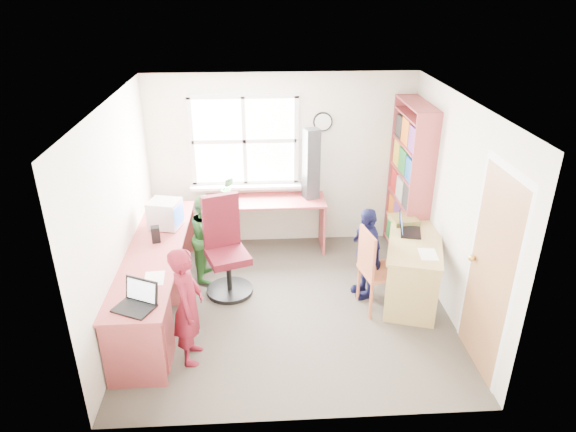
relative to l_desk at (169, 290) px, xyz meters
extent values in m
cube|color=#403A32|center=(1.31, 0.28, -0.47)|extent=(3.60, 3.40, 0.02)
cube|color=white|center=(1.31, 0.28, 1.95)|extent=(3.60, 3.40, 0.02)
cube|color=silver|center=(1.31, 1.99, 0.74)|extent=(3.60, 0.02, 2.40)
cube|color=silver|center=(1.31, -1.43, 0.74)|extent=(3.60, 0.02, 2.40)
cube|color=silver|center=(-0.50, 0.28, 0.74)|extent=(0.02, 3.40, 2.40)
cube|color=silver|center=(3.12, 0.28, 0.74)|extent=(0.02, 3.40, 2.40)
cube|color=white|center=(0.81, 1.97, 1.04)|extent=(1.40, 0.01, 1.20)
cube|color=white|center=(0.81, 1.96, 1.04)|extent=(1.48, 0.04, 1.28)
cube|color=#9F6D44|center=(3.09, -0.77, 0.54)|extent=(0.02, 0.82, 2.00)
sphere|color=gold|center=(3.06, -0.44, 0.54)|extent=(0.07, 0.07, 0.07)
cylinder|color=black|center=(1.86, 1.96, 1.29)|extent=(0.26, 0.03, 0.26)
cylinder|color=white|center=(1.86, 1.95, 1.29)|extent=(0.22, 0.01, 0.22)
cube|color=#A84344|center=(-0.19, 0.38, 0.28)|extent=(0.60, 2.70, 0.03)
cube|color=#A84344|center=(1.06, 1.70, 0.28)|extent=(1.65, 0.56, 0.03)
cube|color=#A84344|center=(-0.19, 0.38, -0.10)|extent=(0.56, 0.03, 0.72)
cube|color=#A84344|center=(-0.19, -0.94, -0.10)|extent=(0.56, 0.03, 0.72)
cube|color=#A84344|center=(-0.19, 1.70, -0.10)|extent=(0.56, 0.03, 0.72)
cube|color=#A84344|center=(1.86, 1.70, -0.10)|extent=(0.03, 0.52, 0.72)
cube|color=#A84344|center=(-0.19, -0.57, -0.10)|extent=(0.54, 0.45, 0.72)
cube|color=tan|center=(2.78, 0.45, 0.27)|extent=(0.94, 1.41, 0.03)
cube|color=tan|center=(2.60, -0.15, -0.10)|extent=(0.54, 0.19, 0.71)
cube|color=tan|center=(2.96, 1.05, -0.10)|extent=(0.54, 0.19, 0.71)
cube|color=#A84344|center=(2.96, 0.96, 0.59)|extent=(0.30, 0.02, 2.10)
cube|color=#A84344|center=(2.96, 1.96, 0.59)|extent=(0.30, 0.02, 2.10)
cube|color=#A84344|center=(2.96, 1.46, 1.63)|extent=(0.30, 1.00, 0.02)
cube|color=#A84344|center=(2.96, 1.46, -0.40)|extent=(0.30, 1.00, 0.02)
cube|color=#A84344|center=(2.96, 1.46, -0.04)|extent=(0.30, 1.00, 0.02)
cube|color=#A84344|center=(2.96, 1.46, 0.34)|extent=(0.30, 1.00, 0.02)
cube|color=#A84344|center=(2.96, 1.46, 0.72)|extent=(0.30, 1.00, 0.02)
cube|color=#A84344|center=(2.96, 1.46, 1.10)|extent=(0.30, 1.00, 0.02)
cube|color=#A84344|center=(2.96, 1.46, 1.48)|extent=(0.30, 1.00, 0.02)
cube|color=#AA1918|center=(2.96, 1.16, -0.25)|extent=(0.25, 0.28, 0.27)
cube|color=#184C92|center=(2.96, 1.48, -0.24)|extent=(0.25, 0.30, 0.29)
cube|color=#1D7A2E|center=(2.96, 1.78, -0.23)|extent=(0.25, 0.26, 0.30)
cube|color=gold|center=(2.96, 1.16, 0.13)|extent=(0.25, 0.28, 0.30)
cube|color=#6B307A|center=(2.96, 1.48, 0.14)|extent=(0.25, 0.30, 0.32)
cube|color=orange|center=(2.96, 1.78, 0.12)|extent=(0.25, 0.26, 0.29)
cube|color=#242424|center=(2.96, 1.16, 0.52)|extent=(0.25, 0.28, 0.32)
cube|color=beige|center=(2.96, 1.48, 0.50)|extent=(0.25, 0.30, 0.29)
cube|color=#AA1918|center=(2.96, 1.78, 0.51)|extent=(0.25, 0.26, 0.30)
cube|color=#184C92|center=(2.96, 1.16, 0.88)|extent=(0.25, 0.28, 0.29)
cube|color=#1D7A2E|center=(2.96, 1.48, 0.89)|extent=(0.25, 0.30, 0.30)
cube|color=gold|center=(2.96, 1.78, 0.90)|extent=(0.25, 0.26, 0.32)
cube|color=#6B307A|center=(2.96, 1.16, 1.27)|extent=(0.25, 0.28, 0.30)
cube|color=orange|center=(2.96, 1.48, 1.28)|extent=(0.25, 0.30, 0.32)
cube|color=#242424|center=(2.96, 1.78, 1.26)|extent=(0.25, 0.26, 0.29)
cylinder|color=black|center=(0.60, 0.61, -0.43)|extent=(0.71, 0.71, 0.05)
cylinder|color=black|center=(0.60, 0.61, -0.20)|extent=(0.08, 0.08, 0.42)
cube|color=#500F18|center=(0.60, 0.61, 0.04)|extent=(0.59, 0.59, 0.09)
cube|color=#500F18|center=(0.53, 0.82, 0.42)|extent=(0.44, 0.22, 0.66)
cylinder|color=#C26740|center=(2.20, 0.00, -0.22)|extent=(0.04, 0.04, 0.47)
cylinder|color=#C26740|center=(2.57, 0.07, -0.22)|extent=(0.04, 0.04, 0.47)
cylinder|color=#C26740|center=(2.13, 0.37, -0.22)|extent=(0.04, 0.04, 0.47)
cylinder|color=#C26740|center=(2.49, 0.44, -0.22)|extent=(0.04, 0.04, 0.47)
cube|color=#C26740|center=(2.35, 0.22, 0.02)|extent=(0.51, 0.51, 0.04)
cube|color=#C26740|center=(2.16, 0.18, 0.29)|extent=(0.11, 0.41, 0.52)
cube|color=silver|center=(-0.14, 0.95, 0.30)|extent=(0.30, 0.26, 0.02)
cube|color=silver|center=(-0.14, 0.95, 0.47)|extent=(0.41, 0.39, 0.33)
cube|color=#3F72F2|center=(0.03, 0.90, 0.47)|extent=(0.07, 0.27, 0.24)
cube|color=black|center=(-0.18, -0.74, 0.30)|extent=(0.42, 0.38, 0.02)
cube|color=black|center=(-0.12, -0.62, 0.42)|extent=(0.34, 0.21, 0.23)
cube|color=white|center=(-0.13, -0.63, 0.42)|extent=(0.29, 0.17, 0.19)
cube|color=black|center=(2.77, 0.63, 0.30)|extent=(0.30, 0.37, 0.02)
cube|color=black|center=(2.65, 0.66, 0.40)|extent=(0.13, 0.32, 0.21)
cube|color=#3F72F2|center=(2.66, 0.65, 0.40)|extent=(0.11, 0.28, 0.17)
cube|color=black|center=(-0.20, 0.57, 0.39)|extent=(0.11, 0.11, 0.19)
cube|color=black|center=(-0.18, 1.08, 0.38)|extent=(0.10, 0.10, 0.17)
cube|color=black|center=(1.69, 1.76, 0.78)|extent=(0.24, 0.22, 0.96)
cube|color=red|center=(2.77, 0.93, 0.32)|extent=(0.34, 0.34, 0.06)
cube|color=white|center=(-0.09, -0.23, 0.30)|extent=(0.22, 0.29, 0.00)
cube|color=white|center=(2.82, 0.10, 0.29)|extent=(0.22, 0.29, 0.00)
imported|color=#2B6B36|center=(0.56, 1.74, 0.46)|extent=(0.20, 0.16, 0.33)
imported|color=maroon|center=(0.27, -0.54, 0.17)|extent=(0.31, 0.46, 1.25)
imported|color=#347930|center=(0.34, 1.03, 0.10)|extent=(0.47, 0.58, 1.12)
imported|color=#161845|center=(2.22, 0.49, 0.11)|extent=(0.41, 0.71, 1.14)
camera|label=1|loc=(0.99, -4.70, 3.06)|focal=32.00mm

